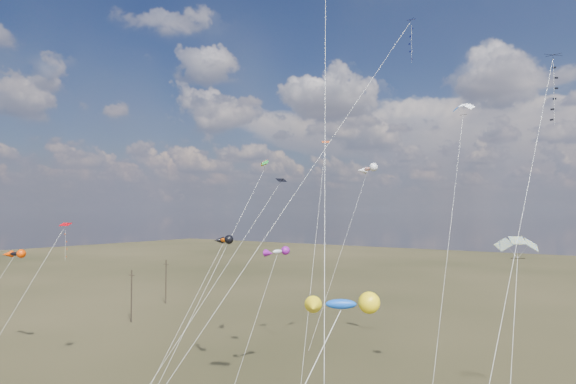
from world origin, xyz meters
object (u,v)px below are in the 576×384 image
Objects in this scene: utility_pole_near at (131,296)px; novelty_black_orange at (14,254)px; diamond_black_high at (550,107)px; utility_pole_far at (166,281)px.

utility_pole_near is 0.64× the size of novelty_black_orange.
novelty_black_orange is (2.06, -19.11, 7.84)m from utility_pole_near.
utility_pole_near is 20.75m from novelty_black_orange.
utility_pole_far is at bearing 160.91° from diamond_black_high.
novelty_black_orange is at bearing -73.09° from utility_pole_far.
diamond_black_high is 2.34× the size of novelty_black_orange.
utility_pole_near is 1.00× the size of utility_pole_far.
diamond_black_high is 59.98m from novelty_black_orange.
novelty_black_orange reaches higher than utility_pole_far.
utility_pole_near is 0.27× the size of diamond_black_high.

